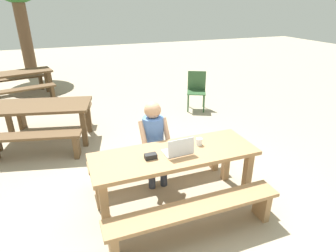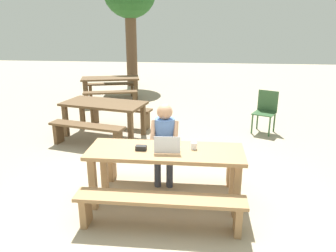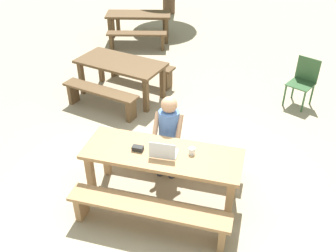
{
  "view_description": "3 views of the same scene",
  "coord_description": "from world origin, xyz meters",
  "px_view_note": "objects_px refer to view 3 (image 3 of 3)",
  "views": [
    {
      "loc": [
        -1.16,
        -2.83,
        2.48
      ],
      "look_at": [
        0.01,
        0.25,
        1.02
      ],
      "focal_mm": 30.38,
      "sensor_mm": 36.0,
      "label": 1
    },
    {
      "loc": [
        0.44,
        -4.03,
        2.43
      ],
      "look_at": [
        0.01,
        0.25,
        1.02
      ],
      "focal_mm": 35.51,
      "sensor_mm": 36.0,
      "label": 2
    },
    {
      "loc": [
        1.07,
        -3.62,
        3.71
      ],
      "look_at": [
        0.01,
        0.25,
        1.02
      ],
      "focal_mm": 39.8,
      "sensor_mm": 36.0,
      "label": 3
    }
  ],
  "objects_px": {
    "picnic_table_front": "(162,160)",
    "small_pouch": "(138,148)",
    "coffee_mug": "(192,151)",
    "laptop": "(163,152)",
    "picnic_table_rear": "(139,18)",
    "picnic_table_mid": "(121,67)",
    "person_seated": "(168,130)",
    "plastic_chair": "(303,81)"
  },
  "relations": [
    {
      "from": "picnic_table_front",
      "to": "person_seated",
      "type": "relative_size",
      "value": 1.66
    },
    {
      "from": "small_pouch",
      "to": "picnic_table_mid",
      "type": "xyz_separation_m",
      "value": [
        -1.27,
        2.63,
        -0.18
      ]
    },
    {
      "from": "person_seated",
      "to": "plastic_chair",
      "type": "height_order",
      "value": "person_seated"
    },
    {
      "from": "small_pouch",
      "to": "plastic_chair",
      "type": "xyz_separation_m",
      "value": [
        2.19,
        3.23,
        -0.32
      ]
    },
    {
      "from": "picnic_table_mid",
      "to": "picnic_table_rear",
      "type": "height_order",
      "value": "picnic_table_mid"
    },
    {
      "from": "plastic_chair",
      "to": "picnic_table_mid",
      "type": "relative_size",
      "value": 0.49
    },
    {
      "from": "laptop",
      "to": "small_pouch",
      "type": "xyz_separation_m",
      "value": [
        -0.35,
        0.02,
        -0.03
      ]
    },
    {
      "from": "person_seated",
      "to": "picnic_table_rear",
      "type": "relative_size",
      "value": 0.69
    },
    {
      "from": "laptop",
      "to": "small_pouch",
      "type": "relative_size",
      "value": 2.44
    },
    {
      "from": "laptop",
      "to": "picnic_table_rear",
      "type": "bearing_deg",
      "value": -70.76
    },
    {
      "from": "picnic_table_rear",
      "to": "picnic_table_front",
      "type": "bearing_deg",
      "value": -82.1
    },
    {
      "from": "small_pouch",
      "to": "picnic_table_mid",
      "type": "distance_m",
      "value": 2.93
    },
    {
      "from": "picnic_table_front",
      "to": "laptop",
      "type": "relative_size",
      "value": 5.89
    },
    {
      "from": "person_seated",
      "to": "picnic_table_mid",
      "type": "bearing_deg",
      "value": 126.98
    },
    {
      "from": "person_seated",
      "to": "plastic_chair",
      "type": "distance_m",
      "value": 3.27
    },
    {
      "from": "coffee_mug",
      "to": "person_seated",
      "type": "bearing_deg",
      "value": 131.4
    },
    {
      "from": "picnic_table_front",
      "to": "small_pouch",
      "type": "xyz_separation_m",
      "value": [
        -0.32,
        -0.04,
        0.15
      ]
    },
    {
      "from": "picnic_table_front",
      "to": "laptop",
      "type": "xyz_separation_m",
      "value": [
        0.03,
        -0.05,
        0.17
      ]
    },
    {
      "from": "plastic_chair",
      "to": "picnic_table_rear",
      "type": "height_order",
      "value": "plastic_chair"
    },
    {
      "from": "picnic_table_mid",
      "to": "person_seated",
      "type": "bearing_deg",
      "value": -39.61
    },
    {
      "from": "coffee_mug",
      "to": "plastic_chair",
      "type": "height_order",
      "value": "plastic_chair"
    },
    {
      "from": "picnic_table_front",
      "to": "small_pouch",
      "type": "distance_m",
      "value": 0.35
    },
    {
      "from": "plastic_chair",
      "to": "coffee_mug",
      "type": "bearing_deg",
      "value": -89.66
    },
    {
      "from": "small_pouch",
      "to": "coffee_mug",
      "type": "bearing_deg",
      "value": 9.1
    },
    {
      "from": "picnic_table_mid",
      "to": "picnic_table_rear",
      "type": "xyz_separation_m",
      "value": [
        -0.68,
        3.03,
        -0.02
      ]
    },
    {
      "from": "laptop",
      "to": "coffee_mug",
      "type": "xyz_separation_m",
      "value": [
        0.34,
        0.13,
        -0.01
      ]
    },
    {
      "from": "picnic_table_front",
      "to": "coffee_mug",
      "type": "bearing_deg",
      "value": 11.33
    },
    {
      "from": "picnic_table_front",
      "to": "laptop",
      "type": "height_order",
      "value": "laptop"
    },
    {
      "from": "picnic_table_front",
      "to": "coffee_mug",
      "type": "distance_m",
      "value": 0.41
    },
    {
      "from": "person_seated",
      "to": "picnic_table_rear",
      "type": "bearing_deg",
      "value": 113.5
    },
    {
      "from": "small_pouch",
      "to": "picnic_table_rear",
      "type": "relative_size",
      "value": 0.08
    },
    {
      "from": "laptop",
      "to": "small_pouch",
      "type": "height_order",
      "value": "laptop"
    },
    {
      "from": "laptop",
      "to": "person_seated",
      "type": "height_order",
      "value": "person_seated"
    },
    {
      "from": "picnic_table_front",
      "to": "picnic_table_mid",
      "type": "height_order",
      "value": "picnic_table_front"
    },
    {
      "from": "coffee_mug",
      "to": "picnic_table_rear",
      "type": "height_order",
      "value": "coffee_mug"
    },
    {
      "from": "small_pouch",
      "to": "person_seated",
      "type": "xyz_separation_m",
      "value": [
        0.24,
        0.62,
        -0.08
      ]
    },
    {
      "from": "coffee_mug",
      "to": "person_seated",
      "type": "xyz_separation_m",
      "value": [
        -0.45,
        0.51,
        -0.09
      ]
    },
    {
      "from": "laptop",
      "to": "picnic_table_front",
      "type": "bearing_deg",
      "value": -63.18
    },
    {
      "from": "person_seated",
      "to": "laptop",
      "type": "bearing_deg",
      "value": -80.46
    },
    {
      "from": "laptop",
      "to": "person_seated",
      "type": "relative_size",
      "value": 0.28
    },
    {
      "from": "coffee_mug",
      "to": "plastic_chair",
      "type": "xyz_separation_m",
      "value": [
        1.5,
        3.12,
        -0.33
      ]
    },
    {
      "from": "picnic_table_front",
      "to": "person_seated",
      "type": "bearing_deg",
      "value": 97.47
    }
  ]
}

